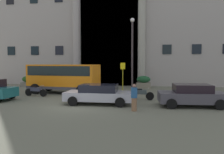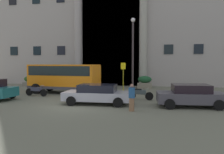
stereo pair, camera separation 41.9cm
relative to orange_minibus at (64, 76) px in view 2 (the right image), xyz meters
The scene contains 14 objects.
ground_plane 6.50m from the orange_minibus, 60.87° to the right, with size 80.00×64.00×0.12m, color #60614F.
office_building_facade 14.82m from the orange_minibus, 75.65° to the left, with size 32.63×9.70×19.49m.
orange_minibus is the anchor object (origin of this frame).
bus_stop_sign 5.45m from the orange_minibus, 19.49° to the left, with size 0.44×0.08×2.75m.
hedge_planter_east 7.98m from the orange_minibus, 142.32° to the left, with size 1.48×0.84×1.22m.
hedge_planter_entrance_left 8.89m from the orange_minibus, 37.62° to the left, with size 1.55×0.97×1.33m.
hedge_planter_far_east 5.28m from the orange_minibus, 77.61° to the left, with size 1.99×0.96×1.53m.
parked_sedan_far 6.47m from the orange_minibus, 47.84° to the right, with size 4.48×2.13×1.31m.
parked_compact_extra 11.28m from the orange_minibus, 24.44° to the right, with size 4.21×2.29×1.41m.
scooter_by_planter 4.21m from the orange_minibus, 32.74° to the right, with size 2.03×0.55×0.89m.
motorcycle_far_end 7.50m from the orange_minibus, 20.05° to the right, with size 1.92×0.55×0.89m.
motorcycle_near_kerb 2.91m from the orange_minibus, 127.46° to the right, with size 2.04×0.62×0.89m.
pedestrian_man_red_shirt 9.46m from the orange_minibus, 44.20° to the right, with size 0.36×0.36×1.55m.
lamppost_plaza_centre 6.93m from the orange_minibus, 22.06° to the left, with size 0.40×0.40×7.00m.
Camera 2 is at (4.92, -13.79, 2.74)m, focal length 36.30 mm.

